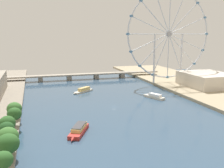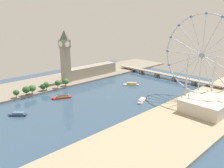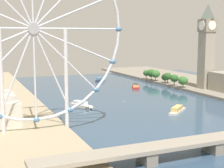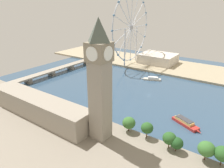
# 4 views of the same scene
# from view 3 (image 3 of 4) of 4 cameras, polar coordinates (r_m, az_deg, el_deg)

# --- Properties ---
(ground_plane) EXTENTS (416.85, 416.85, 0.00)m
(ground_plane) POSITION_cam_3_polar(r_m,az_deg,el_deg) (318.57, 2.04, -2.57)
(ground_plane) COLOR #334C66
(clock_tower) EXTENTS (15.81, 15.81, 90.04)m
(clock_tower) POSITION_cam_3_polar(r_m,az_deg,el_deg) (372.79, 15.87, 6.44)
(clock_tower) COLOR gray
(clock_tower) RESTS_ON riverbank_left
(tree_row_embankment) EXTENTS (13.44, 92.69, 13.91)m
(tree_row_embankment) POSITION_cam_3_polar(r_m,az_deg,el_deg) (410.84, 8.69, 1.38)
(tree_row_embankment) COLOR #513823
(tree_row_embankment) RESTS_ON riverbank_left
(ferris_wheel) EXTENTS (114.47, 3.20, 117.56)m
(ferris_wheel) POSITION_cam_3_polar(r_m,az_deg,el_deg) (202.78, -13.31, 9.00)
(ferris_wheel) COLOR silver
(ferris_wheel) RESTS_ON riverbank_right
(tour_boat_0) EXTENTS (17.70, 29.18, 5.33)m
(tour_boat_0) POSITION_cam_3_polar(r_m,az_deg,el_deg) (384.65, 4.07, -0.36)
(tour_boat_0) COLOR #B22D28
(tour_boat_0) RESTS_ON ground_plane
(tour_boat_1) EXTENTS (14.67, 27.30, 4.85)m
(tour_boat_1) POSITION_cam_3_polar(r_m,az_deg,el_deg) (283.72, -5.27, -3.55)
(tour_boat_1) COLOR beige
(tour_boat_1) RESTS_ON ground_plane
(tour_boat_2) EXTENTS (26.48, 22.44, 5.11)m
(tour_boat_2) POSITION_cam_3_polar(r_m,az_deg,el_deg) (267.76, 11.11, -4.36)
(tour_boat_2) COLOR beige
(tour_boat_2) RESTS_ON ground_plane
(tour_boat_3) EXTENTS (19.34, 19.19, 4.67)m
(tour_boat_3) POSITION_cam_3_polar(r_m,az_deg,el_deg) (443.11, -2.00, 0.77)
(tour_boat_3) COLOR #2D384C
(tour_boat_3) RESTS_ON ground_plane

